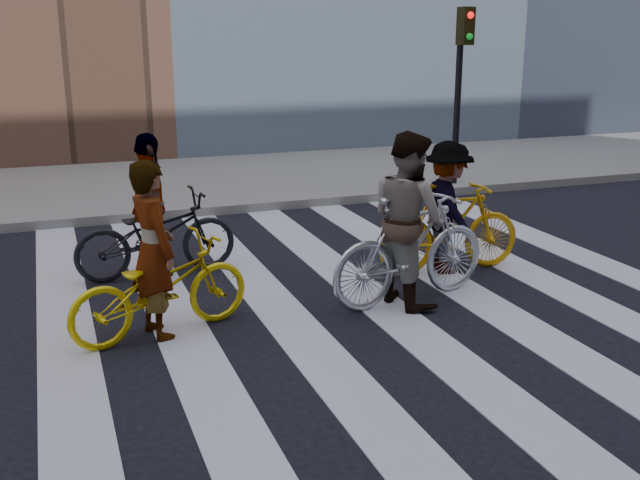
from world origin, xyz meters
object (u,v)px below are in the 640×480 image
bike_yellow_right (450,228)px  rider_right (447,208)px  bike_yellow_left (160,288)px  rider_mid (408,219)px  rider_rear (150,206)px  bike_silver_mid (411,248)px  rider_left (153,250)px  bike_dark_rear (156,235)px  traffic_signal (461,68)px

bike_yellow_right → rider_right: 0.26m
bike_yellow_left → rider_mid: 2.73m
rider_mid → rider_rear: (-2.51, 1.91, -0.07)m
bike_silver_mid → rider_left: rider_left is taller
bike_yellow_right → bike_dark_rear: 3.63m
bike_dark_rear → rider_right: size_ratio=1.21×
bike_silver_mid → bike_dark_rear: bearing=41.4°
traffic_signal → rider_mid: size_ratio=1.74×
rider_left → rider_rear: 1.93m
bike_dark_rear → bike_silver_mid: bearing=-132.8°
rider_rear → rider_left: bearing=167.4°
rider_mid → bike_silver_mid: bearing=-101.3°
bike_yellow_right → rider_rear: rider_rear is taller
rider_mid → rider_rear: size_ratio=1.08×
bike_yellow_left → bike_silver_mid: size_ratio=0.92×
rider_left → rider_rear: same height
bike_yellow_left → bike_silver_mid: 2.75m
bike_silver_mid → bike_dark_rear: size_ratio=1.04×
traffic_signal → bike_silver_mid: 6.33m
bike_yellow_right → bike_dark_rear: bearing=75.5°
rider_mid → rider_right: size_ratio=1.16×
traffic_signal → rider_left: bearing=-141.5°
traffic_signal → rider_left: (-6.29, -5.01, -1.40)m
traffic_signal → rider_right: traffic_signal is taller
bike_dark_rear → rider_rear: (-0.05, 0.00, 0.36)m
bike_silver_mid → bike_yellow_right: bearing=-61.1°
bike_dark_rear → rider_left: rider_left is taller
rider_left → bike_yellow_right: bearing=-94.2°
traffic_signal → bike_yellow_right: size_ratio=1.76×
bike_yellow_left → bike_dark_rear: (0.24, 1.91, 0.03)m
bike_silver_mid → rider_right: rider_right is taller
bike_silver_mid → bike_yellow_left: bearing=78.8°
traffic_signal → rider_mid: 6.27m
rider_left → bike_dark_rear: bearing=-24.9°
bike_dark_rear → rider_left: (-0.29, -1.91, 0.36)m
rider_right → rider_mid: bearing=133.5°
rider_left → rider_mid: size_ratio=0.93×
rider_mid → rider_left: bearing=78.8°
bike_yellow_right → rider_mid: rider_mid is taller
bike_yellow_left → rider_rear: bearing=-22.0°
bike_yellow_right → rider_left: size_ratio=1.06×
rider_left → rider_right: rider_left is taller
bike_yellow_left → traffic_signal: bearing=-67.6°
bike_yellow_left → rider_left: rider_left is taller
rider_mid → rider_right: (0.95, 0.80, -0.13)m
bike_yellow_right → rider_rear: (-3.50, 1.11, 0.32)m
bike_yellow_left → bike_yellow_right: 3.78m
traffic_signal → rider_rear: traffic_signal is taller
bike_silver_mid → rider_right: size_ratio=1.25×
traffic_signal → bike_yellow_left: traffic_signal is taller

